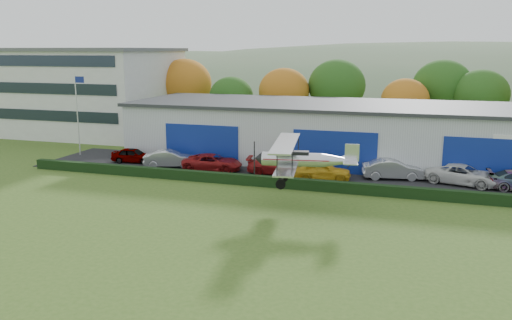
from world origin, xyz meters
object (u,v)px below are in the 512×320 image
(car_0, at_px, (133,155))
(car_5, at_px, (393,169))
(hangar, at_px, (345,132))
(car_4, at_px, (322,170))
(flagpole, at_px, (78,107))
(office_block, at_px, (87,91))
(car_2, at_px, (212,162))
(car_3, at_px, (276,166))
(biplane, at_px, (301,158))
(car_1, at_px, (170,159))
(car_6, at_px, (463,175))

(car_0, relative_size, car_5, 0.82)
(hangar, bearing_deg, car_4, -93.41)
(car_5, bearing_deg, car_4, 98.56)
(hangar, bearing_deg, flagpole, -166.49)
(office_block, xyz_separation_m, car_2, (22.95, -15.27, -4.46))
(car_4, bearing_deg, car_3, 72.18)
(car_0, relative_size, car_2, 0.78)
(hangar, relative_size, car_4, 9.08)
(car_4, bearing_deg, car_2, 81.14)
(car_2, bearing_deg, office_block, 48.57)
(biplane, bearing_deg, flagpole, 147.88)
(office_block, height_order, car_4, office_block)
(car_1, bearing_deg, hangar, -79.94)
(car_6, bearing_deg, car_4, 115.64)
(car_0, distance_m, car_1, 4.13)
(car_4, bearing_deg, car_1, 81.21)
(office_block, height_order, flagpole, office_block)
(flagpole, bearing_deg, office_block, 121.97)
(car_0, distance_m, car_6, 28.28)
(car_1, xyz_separation_m, car_5, (18.96, 1.47, 0.04))
(car_0, relative_size, biplane, 0.51)
(office_block, relative_size, car_6, 3.81)
(car_1, xyz_separation_m, car_4, (13.63, -0.49, 0.02))
(car_3, xyz_separation_m, car_6, (14.56, 1.08, 0.04))
(car_1, distance_m, car_3, 9.65)
(car_6, bearing_deg, flagpole, 104.41)
(biplane, bearing_deg, car_4, 80.94)
(flagpole, bearing_deg, car_3, -5.18)
(office_block, bearing_deg, flagpole, -58.03)
(hangar, xyz_separation_m, office_block, (-33.00, 7.02, 2.56))
(flagpole, xyz_separation_m, car_0, (6.67, -1.43, -4.06))
(hangar, bearing_deg, car_0, -157.86)
(flagpole, xyz_separation_m, car_5, (29.70, -0.66, -3.95))
(hangar, height_order, car_6, hangar)
(car_6, bearing_deg, car_0, 107.01)
(car_1, height_order, car_5, car_5)
(hangar, relative_size, car_6, 7.51)
(car_4, xyz_separation_m, car_6, (10.57, 1.86, -0.01))
(biplane, bearing_deg, car_2, 130.34)
(car_2, bearing_deg, hangar, -58.40)
(hangar, xyz_separation_m, car_5, (4.82, -6.64, -1.82))
(car_3, relative_size, car_6, 0.90)
(hangar, height_order, office_block, office_block)
(car_0, xyz_separation_m, car_2, (8.16, -0.84, 0.04))
(office_block, xyz_separation_m, car_0, (14.79, -14.43, -4.49))
(office_block, distance_m, car_0, 21.14)
(flagpole, xyz_separation_m, biplane, (24.33, -10.50, -1.41))
(office_block, relative_size, car_0, 5.24)
(flagpole, distance_m, car_5, 29.97)
(car_2, bearing_deg, car_6, -93.51)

